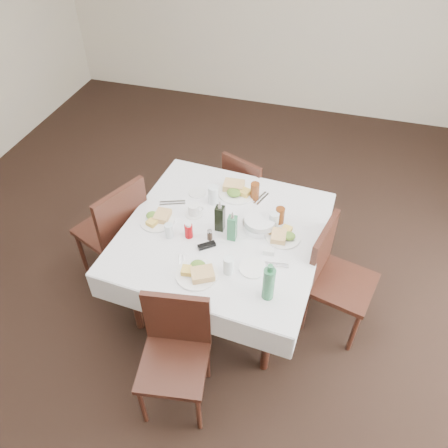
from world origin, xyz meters
name	(u,v)px	position (x,y,z in m)	size (l,w,h in m)	color
ground_plane	(209,303)	(0.00, 0.00, 0.00)	(7.00, 7.00, 0.00)	black
room_shell	(203,118)	(0.00, 0.00, 1.71)	(6.04, 7.04, 2.80)	beige
dining_table	(223,238)	(0.08, 0.11, 0.69)	(1.50, 1.50, 0.76)	black
chair_north	(247,189)	(0.07, 0.97, 0.48)	(0.52, 0.52, 0.84)	black
chair_south	(176,347)	(0.02, -0.74, 0.51)	(0.48, 0.48, 0.89)	black
chair_east	(333,272)	(0.91, 0.14, 0.53)	(0.53, 0.53, 0.93)	black
chair_west	(117,227)	(-0.79, 0.11, 0.56)	(0.61, 0.61, 0.99)	black
meal_north	(236,190)	(0.07, 0.55, 0.79)	(0.31, 0.31, 0.07)	white
meal_south	(198,272)	(0.05, -0.34, 0.79)	(0.28, 0.28, 0.06)	white
meal_east	(283,236)	(0.52, 0.15, 0.78)	(0.25, 0.25, 0.06)	white
meal_west	(158,218)	(-0.40, 0.07, 0.78)	(0.26, 0.26, 0.06)	white
side_plate_a	(197,193)	(-0.23, 0.45, 0.77)	(0.14, 0.14, 0.01)	white
side_plate_b	(253,268)	(0.38, -0.19, 0.77)	(0.18, 0.18, 0.01)	white
water_n	(213,195)	(-0.07, 0.38, 0.84)	(0.08, 0.08, 0.15)	silver
water_s	(229,265)	(0.23, -0.26, 0.83)	(0.07, 0.07, 0.13)	silver
water_e	(274,221)	(0.43, 0.24, 0.83)	(0.07, 0.07, 0.13)	silver
water_w	(169,231)	(-0.26, -0.06, 0.82)	(0.06, 0.06, 0.11)	silver
iced_tea_a	(255,191)	(0.22, 0.52, 0.83)	(0.07, 0.07, 0.14)	#673011
iced_tea_b	(280,216)	(0.46, 0.29, 0.83)	(0.07, 0.07, 0.14)	#673011
bread_basket	(260,223)	(0.33, 0.21, 0.80)	(0.25, 0.25, 0.08)	silver
oil_cruet_dark	(220,217)	(0.06, 0.12, 0.87)	(0.06, 0.06, 0.26)	black
oil_cruet_green	(232,227)	(0.17, 0.05, 0.87)	(0.06, 0.06, 0.25)	#2C7045
ketchup_bottle	(189,230)	(-0.13, -0.02, 0.82)	(0.06, 0.06, 0.13)	#9D050A
salt_shaker	(216,224)	(0.03, 0.12, 0.80)	(0.03, 0.03, 0.07)	white
pepper_shaker	(210,235)	(0.02, -0.01, 0.80)	(0.04, 0.04, 0.08)	#3E2C22
coffee_mug	(194,210)	(-0.17, 0.21, 0.80)	(0.14, 0.13, 0.09)	white
sunglasses	(207,246)	(0.02, -0.09, 0.78)	(0.12, 0.11, 0.03)	black
green_bottle	(269,283)	(0.52, -0.38, 0.89)	(0.07, 0.07, 0.29)	#2C7045
sugar_caddy	(269,251)	(0.45, -0.03, 0.78)	(0.08, 0.05, 0.04)	white
cutlery_n	(261,198)	(0.28, 0.53, 0.77)	(0.10, 0.18, 0.01)	silver
cutlery_s	(183,266)	(-0.07, -0.30, 0.77)	(0.11, 0.19, 0.01)	silver
cutlery_e	(276,265)	(0.52, -0.12, 0.77)	(0.17, 0.06, 0.01)	silver
cutlery_w	(172,203)	(-0.37, 0.28, 0.77)	(0.20, 0.12, 0.01)	silver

